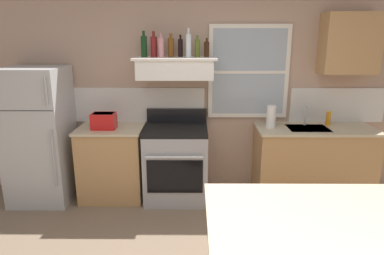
% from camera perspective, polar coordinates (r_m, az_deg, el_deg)
% --- Properties ---
extents(back_wall, '(5.40, 0.11, 2.70)m').
position_cam_1_polar(back_wall, '(4.38, 1.15, 6.73)').
color(back_wall, tan).
rests_on(back_wall, ground_plane).
extents(refrigerator, '(0.70, 0.72, 1.64)m').
position_cam_1_polar(refrigerator, '(4.53, -24.07, -1.24)').
color(refrigerator, '#B7BABC').
rests_on(refrigerator, ground_plane).
extents(counter_left_of_stove, '(0.79, 0.63, 0.91)m').
position_cam_1_polar(counter_left_of_stove, '(4.42, -13.10, -5.65)').
color(counter_left_of_stove, tan).
rests_on(counter_left_of_stove, ground_plane).
extents(toaster, '(0.30, 0.20, 0.19)m').
position_cam_1_polar(toaster, '(4.21, -14.49, 1.12)').
color(toaster, red).
rests_on(toaster, counter_left_of_stove).
extents(stove_range, '(0.76, 0.69, 1.09)m').
position_cam_1_polar(stove_range, '(4.26, -2.65, -5.89)').
color(stove_range, '#9EA0A5').
rests_on(stove_range, ground_plane).
extents(range_hood_shelf, '(0.96, 0.52, 0.24)m').
position_cam_1_polar(range_hood_shelf, '(4.09, -2.78, 9.93)').
color(range_hood_shelf, white).
extents(bottle_dark_green_wine, '(0.07, 0.07, 0.30)m').
position_cam_1_polar(bottle_dark_green_wine, '(4.15, -8.01, 13.30)').
color(bottle_dark_green_wine, '#143819').
rests_on(bottle_dark_green_wine, range_hood_shelf).
extents(bottle_red_label_wine, '(0.07, 0.07, 0.29)m').
position_cam_1_polar(bottle_red_label_wine, '(4.13, -6.38, 13.31)').
color(bottle_red_label_wine, maroon).
rests_on(bottle_red_label_wine, range_hood_shelf).
extents(bottle_rose_pink, '(0.07, 0.07, 0.27)m').
position_cam_1_polar(bottle_rose_pink, '(4.08, -5.18, 13.19)').
color(bottle_rose_pink, '#C67F84').
rests_on(bottle_rose_pink, range_hood_shelf).
extents(bottle_amber_wine, '(0.07, 0.07, 0.27)m').
position_cam_1_polar(bottle_amber_wine, '(4.12, -3.54, 13.23)').
color(bottle_amber_wine, brown).
rests_on(bottle_amber_wine, range_hood_shelf).
extents(bottle_balsamic_dark, '(0.06, 0.06, 0.26)m').
position_cam_1_polar(bottle_balsamic_dark, '(4.13, -1.94, 13.17)').
color(bottle_balsamic_dark, black).
rests_on(bottle_balsamic_dark, range_hood_shelf).
extents(bottle_clear_tall, '(0.06, 0.06, 0.33)m').
position_cam_1_polar(bottle_clear_tall, '(4.05, -0.58, 13.57)').
color(bottle_clear_tall, silver).
rests_on(bottle_clear_tall, range_hood_shelf).
extents(bottle_olive_oil_square, '(0.06, 0.06, 0.25)m').
position_cam_1_polar(bottle_olive_oil_square, '(4.09, 0.91, 13.12)').
color(bottle_olive_oil_square, '#4C601E').
rests_on(bottle_olive_oil_square, range_hood_shelf).
extents(bottle_brown_stout, '(0.06, 0.06, 0.22)m').
position_cam_1_polar(bottle_brown_stout, '(4.13, 2.46, 12.94)').
color(bottle_brown_stout, '#381E0F').
rests_on(bottle_brown_stout, range_hood_shelf).
extents(counter_right_with_sink, '(1.43, 0.63, 0.91)m').
position_cam_1_polar(counter_right_with_sink, '(4.54, 19.42, -5.53)').
color(counter_right_with_sink, tan).
rests_on(counter_right_with_sink, ground_plane).
extents(sink_faucet, '(0.03, 0.17, 0.28)m').
position_cam_1_polar(sink_faucet, '(4.43, 18.52, 2.50)').
color(sink_faucet, silver).
rests_on(sink_faucet, counter_right_with_sink).
extents(paper_towel_roll, '(0.11, 0.11, 0.27)m').
position_cam_1_polar(paper_towel_roll, '(4.23, 13.05, 1.76)').
color(paper_towel_roll, white).
rests_on(paper_towel_roll, counter_right_with_sink).
extents(dish_soap_bottle, '(0.06, 0.06, 0.18)m').
position_cam_1_polar(dish_soap_bottle, '(4.54, 21.77, 1.41)').
color(dish_soap_bottle, orange).
rests_on(dish_soap_bottle, counter_right_with_sink).
extents(upper_cabinet_right, '(0.64, 0.32, 0.70)m').
position_cam_1_polar(upper_cabinet_right, '(4.54, 24.78, 12.61)').
color(upper_cabinet_right, tan).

